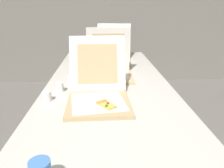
% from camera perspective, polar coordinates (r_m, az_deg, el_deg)
% --- Properties ---
extents(wall_back, '(10.00, 0.10, 2.60)m').
position_cam_1_polar(wall_back, '(3.89, -2.15, 19.58)').
color(wall_back, gray).
rests_on(wall_back, ground).
extents(table, '(0.92, 2.37, 0.74)m').
position_cam_1_polar(table, '(1.67, -0.97, -1.34)').
color(table, beige).
rests_on(table, ground).
extents(pizza_box_front, '(0.38, 0.51, 0.37)m').
position_cam_1_polar(pizza_box_front, '(1.33, -3.51, -2.55)').
color(pizza_box_front, tan).
rests_on(pizza_box_front, table).
extents(pizza_box_middle, '(0.37, 0.37, 0.39)m').
position_cam_1_polar(pizza_box_middle, '(1.81, -0.77, 3.62)').
color(pizza_box_middle, tan).
rests_on(pizza_box_middle, table).
extents(pizza_box_back, '(0.42, 0.53, 0.37)m').
position_cam_1_polar(pizza_box_back, '(2.32, 0.18, 7.14)').
color(pizza_box_back, tan).
rests_on(pizza_box_back, table).
extents(cup_white_far, '(0.05, 0.05, 0.06)m').
position_cam_1_polar(cup_white_far, '(2.05, -7.89, 4.62)').
color(cup_white_far, white).
rests_on(cup_white_far, table).
extents(cup_white_mid, '(0.05, 0.05, 0.06)m').
position_cam_1_polar(cup_white_mid, '(1.68, -10.65, 1.13)').
color(cup_white_mid, white).
rests_on(cup_white_mid, table).
extents(cup_white_near_left, '(0.05, 0.05, 0.06)m').
position_cam_1_polar(cup_white_near_left, '(1.40, -16.59, -3.09)').
color(cup_white_near_left, white).
rests_on(cup_white_near_left, table).
extents(cup_white_near_center, '(0.05, 0.05, 0.06)m').
position_cam_1_polar(cup_white_near_center, '(1.54, -13.41, -0.79)').
color(cup_white_near_center, white).
rests_on(cup_white_near_center, table).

